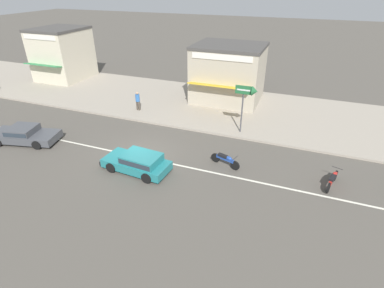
{
  "coord_description": "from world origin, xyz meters",
  "views": [
    {
      "loc": [
        8.61,
        -13.54,
        9.65
      ],
      "look_at": [
        2.89,
        1.35,
        0.8
      ],
      "focal_mm": 28.0,
      "sensor_mm": 36.0,
      "label": 1
    }
  ],
  "objects_px": {
    "motorcycle_1": "(225,160)",
    "shopfront_mid_block": "(228,73)",
    "motorcycle_0": "(333,179)",
    "pedestrian_near_clock": "(138,100)",
    "shopfront_corner_warung": "(62,54)",
    "arrow_signboard": "(251,94)",
    "hatchback_teal_1": "(138,162)",
    "sedan_dark_grey_3": "(24,134)"
  },
  "relations": [
    {
      "from": "sedan_dark_grey_3",
      "to": "pedestrian_near_clock",
      "type": "height_order",
      "value": "pedestrian_near_clock"
    },
    {
      "from": "sedan_dark_grey_3",
      "to": "pedestrian_near_clock",
      "type": "bearing_deg",
      "value": 57.92
    },
    {
      "from": "pedestrian_near_clock",
      "to": "motorcycle_0",
      "type": "bearing_deg",
      "value": -19.49
    },
    {
      "from": "shopfront_corner_warung",
      "to": "pedestrian_near_clock",
      "type": "bearing_deg",
      "value": -23.78
    },
    {
      "from": "shopfront_mid_block",
      "to": "sedan_dark_grey_3",
      "type": "bearing_deg",
      "value": -130.88
    },
    {
      "from": "sedan_dark_grey_3",
      "to": "shopfront_corner_warung",
      "type": "distance_m",
      "value": 14.65
    },
    {
      "from": "motorcycle_0",
      "to": "arrow_signboard",
      "type": "bearing_deg",
      "value": 141.89
    },
    {
      "from": "shopfront_mid_block",
      "to": "shopfront_corner_warung",
      "type": "bearing_deg",
      "value": 179.47
    },
    {
      "from": "hatchback_teal_1",
      "to": "motorcycle_1",
      "type": "bearing_deg",
      "value": 26.78
    },
    {
      "from": "motorcycle_1",
      "to": "shopfront_mid_block",
      "type": "height_order",
      "value": "shopfront_mid_block"
    },
    {
      "from": "hatchback_teal_1",
      "to": "pedestrian_near_clock",
      "type": "xyz_separation_m",
      "value": [
        -4.38,
        7.59,
        0.46
      ]
    },
    {
      "from": "motorcycle_0",
      "to": "motorcycle_1",
      "type": "height_order",
      "value": "same"
    },
    {
      "from": "arrow_signboard",
      "to": "sedan_dark_grey_3",
      "type": "bearing_deg",
      "value": -155.33
    },
    {
      "from": "sedan_dark_grey_3",
      "to": "shopfront_mid_block",
      "type": "xyz_separation_m",
      "value": [
        10.66,
        12.32,
        2.0
      ]
    },
    {
      "from": "shopfront_mid_block",
      "to": "pedestrian_near_clock",
      "type": "bearing_deg",
      "value": -140.36
    },
    {
      "from": "sedan_dark_grey_3",
      "to": "motorcycle_1",
      "type": "distance_m",
      "value": 13.53
    },
    {
      "from": "shopfront_corner_warung",
      "to": "shopfront_mid_block",
      "type": "xyz_separation_m",
      "value": [
        18.0,
        -0.17,
        -0.2
      ]
    },
    {
      "from": "pedestrian_near_clock",
      "to": "arrow_signboard",
      "type": "bearing_deg",
      "value": -5.76
    },
    {
      "from": "motorcycle_1",
      "to": "shopfront_mid_block",
      "type": "relative_size",
      "value": 0.32
    },
    {
      "from": "hatchback_teal_1",
      "to": "arrow_signboard",
      "type": "distance_m",
      "value": 8.58
    },
    {
      "from": "arrow_signboard",
      "to": "pedestrian_near_clock",
      "type": "relative_size",
      "value": 2.19
    },
    {
      "from": "motorcycle_1",
      "to": "pedestrian_near_clock",
      "type": "relative_size",
      "value": 1.2
    },
    {
      "from": "hatchback_teal_1",
      "to": "arrow_signboard",
      "type": "height_order",
      "value": "arrow_signboard"
    },
    {
      "from": "arrow_signboard",
      "to": "pedestrian_near_clock",
      "type": "height_order",
      "value": "arrow_signboard"
    },
    {
      "from": "motorcycle_1",
      "to": "shopfront_mid_block",
      "type": "bearing_deg",
      "value": 104.73
    },
    {
      "from": "hatchback_teal_1",
      "to": "shopfront_corner_warung",
      "type": "relative_size",
      "value": 0.69
    },
    {
      "from": "motorcycle_0",
      "to": "shopfront_corner_warung",
      "type": "height_order",
      "value": "shopfront_corner_warung"
    },
    {
      "from": "hatchback_teal_1",
      "to": "motorcycle_0",
      "type": "height_order",
      "value": "hatchback_teal_1"
    },
    {
      "from": "arrow_signboard",
      "to": "hatchback_teal_1",
      "type": "bearing_deg",
      "value": -126.02
    },
    {
      "from": "hatchback_teal_1",
      "to": "motorcycle_1",
      "type": "distance_m",
      "value": 5.01
    },
    {
      "from": "arrow_signboard",
      "to": "shopfront_corner_warung",
      "type": "height_order",
      "value": "shopfront_corner_warung"
    },
    {
      "from": "hatchback_teal_1",
      "to": "sedan_dark_grey_3",
      "type": "relative_size",
      "value": 0.83
    },
    {
      "from": "hatchback_teal_1",
      "to": "shopfront_corner_warung",
      "type": "xyz_separation_m",
      "value": [
        -16.26,
        12.82,
        2.14
      ]
    },
    {
      "from": "pedestrian_near_clock",
      "to": "shopfront_mid_block",
      "type": "relative_size",
      "value": 0.27
    },
    {
      "from": "motorcycle_0",
      "to": "motorcycle_1",
      "type": "xyz_separation_m",
      "value": [
        -5.78,
        -0.15,
        -0.0
      ]
    },
    {
      "from": "hatchback_teal_1",
      "to": "pedestrian_near_clock",
      "type": "bearing_deg",
      "value": 119.99
    },
    {
      "from": "sedan_dark_grey_3",
      "to": "motorcycle_1",
      "type": "xyz_separation_m",
      "value": [
        13.39,
        1.92,
        -0.11
      ]
    },
    {
      "from": "motorcycle_0",
      "to": "shopfront_mid_block",
      "type": "relative_size",
      "value": 0.33
    },
    {
      "from": "motorcycle_0",
      "to": "shopfront_corner_warung",
      "type": "xyz_separation_m",
      "value": [
        -26.51,
        10.41,
        2.31
      ]
    },
    {
      "from": "hatchback_teal_1",
      "to": "motorcycle_0",
      "type": "relative_size",
      "value": 2.12
    },
    {
      "from": "hatchback_teal_1",
      "to": "shopfront_corner_warung",
      "type": "bearing_deg",
      "value": 141.74
    },
    {
      "from": "sedan_dark_grey_3",
      "to": "shopfront_corner_warung",
      "type": "bearing_deg",
      "value": 120.45
    }
  ]
}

